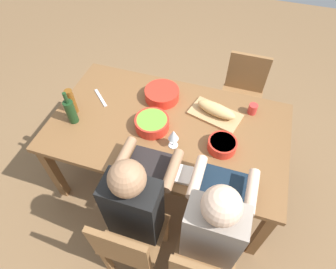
{
  "coord_description": "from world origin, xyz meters",
  "views": [
    {
      "loc": [
        0.43,
        -1.35,
        2.39
      ],
      "look_at": [
        0.0,
        0.0,
        0.63
      ],
      "focal_mm": 30.14,
      "sensor_mm": 36.0,
      "label": 1
    }
  ],
  "objects": [
    {
      "name": "placemat_near_center",
      "position": [
        0.0,
        -0.37,
        0.74
      ],
      "size": [
        0.32,
        0.23,
        0.01
      ],
      "primitive_type": "cube",
      "color": "black",
      "rests_on": "dining_table"
    },
    {
      "name": "serving_bowl_salad",
      "position": [
        -0.11,
        -0.05,
        0.79
      ],
      "size": [
        0.26,
        0.26,
        0.09
      ],
      "color": "red",
      "rests_on": "dining_table"
    },
    {
      "name": "ground_plane",
      "position": [
        0.0,
        0.0,
        0.0
      ],
      "size": [
        8.0,
        8.0,
        0.0
      ],
      "primitive_type": "plane",
      "color": "brown"
    },
    {
      "name": "beer_bottle",
      "position": [
        -0.76,
        -0.08,
        0.85
      ],
      "size": [
        0.06,
        0.06,
        0.22
      ],
      "primitive_type": "cylinder",
      "color": "brown",
      "rests_on": "dining_table"
    },
    {
      "name": "serving_bowl_greens",
      "position": [
        -0.14,
        0.27,
        0.79
      ],
      "size": [
        0.28,
        0.28,
        0.09
      ],
      "color": "red",
      "rests_on": "dining_table"
    },
    {
      "name": "cutting_board",
      "position": [
        0.32,
        0.22,
        0.75
      ],
      "size": [
        0.44,
        0.32,
        0.02
      ],
      "primitive_type": "cube",
      "rotation": [
        0.0,
        0.0,
        -0.27
      ],
      "color": "tan",
      "rests_on": "dining_table"
    },
    {
      "name": "cup_far_right",
      "position": [
        0.6,
        0.34,
        0.78
      ],
      "size": [
        0.07,
        0.07,
        0.08
      ],
      "primitive_type": "cylinder",
      "color": "red",
      "rests_on": "dining_table"
    },
    {
      "name": "wine_bottle",
      "position": [
        -0.71,
        -0.18,
        0.85
      ],
      "size": [
        0.08,
        0.08,
        0.29
      ],
      "color": "#193819",
      "rests_on": "dining_table"
    },
    {
      "name": "carving_knife",
      "position": [
        -0.63,
        0.12,
        0.74
      ],
      "size": [
        0.19,
        0.17,
        0.01
      ],
      "primitive_type": "cube",
      "rotation": [
        0.0,
        0.0,
        2.4
      ],
      "color": "silver",
      "rests_on": "dining_table"
    },
    {
      "name": "wine_glass",
      "position": [
        0.09,
        -0.17,
        0.86
      ],
      "size": [
        0.08,
        0.08,
        0.17
      ],
      "color": "silver",
      "rests_on": "dining_table"
    },
    {
      "name": "chair_far_right",
      "position": [
        0.5,
        0.85,
        0.48
      ],
      "size": [
        0.4,
        0.4,
        0.85
      ],
      "color": "olive",
      "rests_on": "ground_plane"
    },
    {
      "name": "napkin_stack",
      "position": [
        0.25,
        -0.39,
        0.75
      ],
      "size": [
        0.15,
        0.15,
        0.02
      ],
      "primitive_type": "cube",
      "rotation": [
        0.0,
        0.0,
        0.05
      ],
      "color": "white",
      "rests_on": "dining_table"
    },
    {
      "name": "chair_near_right",
      "position": [
        0.5,
        -0.85,
        0.48
      ],
      "size": [
        0.4,
        0.4,
        0.85
      ],
      "color": "olive",
      "rests_on": "ground_plane"
    },
    {
      "name": "placemat_near_right",
      "position": [
        0.5,
        -0.37,
        0.74
      ],
      "size": [
        0.32,
        0.23,
        0.01
      ],
      "primitive_type": "cube",
      "color": "#142333",
      "rests_on": "dining_table"
    },
    {
      "name": "diner_near_right",
      "position": [
        0.5,
        -0.67,
        0.7
      ],
      "size": [
        0.41,
        0.53,
        1.2
      ],
      "color": "#2D2D38",
      "rests_on": "ground_plane"
    },
    {
      "name": "diner_near_center",
      "position": [
        0.0,
        -0.67,
        0.7
      ],
      "size": [
        0.41,
        0.53,
        1.2
      ],
      "color": "#2D2D38",
      "rests_on": "ground_plane"
    },
    {
      "name": "chair_near_center",
      "position": [
        0.0,
        -0.85,
        0.48
      ],
      "size": [
        0.4,
        0.4,
        0.85
      ],
      "color": "olive",
      "rests_on": "ground_plane"
    },
    {
      "name": "bread_loaf",
      "position": [
        0.32,
        0.22,
        0.81
      ],
      "size": [
        0.34,
        0.19,
        0.09
      ],
      "primitive_type": "ellipsoid",
      "rotation": [
        0.0,
        0.0,
        -0.27
      ],
      "color": "tan",
      "rests_on": "cutting_board"
    },
    {
      "name": "dining_table",
      "position": [
        0.0,
        0.0,
        0.66
      ],
      "size": [
        1.83,
        1.05,
        0.74
      ],
      "color": "brown",
      "rests_on": "ground_plane"
    },
    {
      "name": "serving_bowl_pasta",
      "position": [
        0.43,
        -0.09,
        0.79
      ],
      "size": [
        0.21,
        0.21,
        0.08
      ],
      "color": "red",
      "rests_on": "dining_table"
    }
  ]
}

